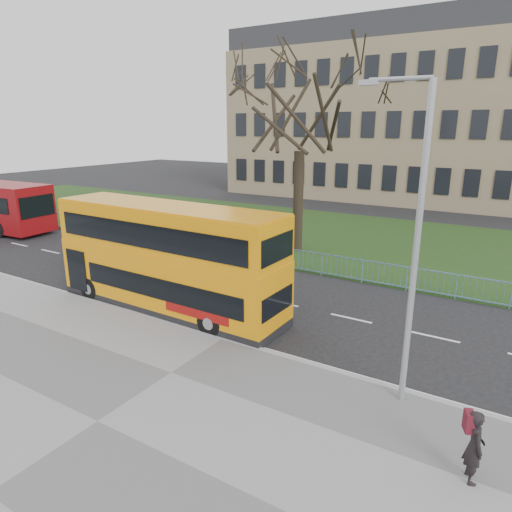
{
  "coord_description": "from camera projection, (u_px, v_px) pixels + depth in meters",
  "views": [
    {
      "loc": [
        8.18,
        -12.81,
        6.98
      ],
      "look_at": [
        -0.26,
        1.0,
        2.31
      ],
      "focal_mm": 32.0,
      "sensor_mm": 36.0,
      "label": 1
    }
  ],
  "objects": [
    {
      "name": "civic_building",
      "position": [
        392.0,
        125.0,
        45.8
      ],
      "size": [
        30.0,
        15.0,
        14.0
      ],
      "primitive_type": "cube",
      "color": "#866F55",
      "rests_on": "ground"
    },
    {
      "name": "pedestrian",
      "position": [
        474.0,
        446.0,
        8.96
      ],
      "size": [
        0.56,
        0.67,
        1.56
      ],
      "primitive_type": "imported",
      "rotation": [
        0.0,
        0.0,
        1.95
      ],
      "color": "black",
      "rests_on": "pavement"
    },
    {
      "name": "ground",
      "position": [
        248.0,
        325.0,
        16.53
      ],
      "size": [
        120.0,
        120.0,
        0.0
      ],
      "primitive_type": "plane",
      "color": "black",
      "rests_on": "ground"
    },
    {
      "name": "bare_tree",
      "position": [
        300.0,
        131.0,
        24.39
      ],
      "size": [
        9.22,
        9.22,
        13.18
      ],
      "primitive_type": null,
      "color": "black",
      "rests_on": "grass_verge"
    },
    {
      "name": "grass_verge",
      "position": [
        371.0,
        241.0,
        28.25
      ],
      "size": [
        80.0,
        15.4,
        0.08
      ],
      "primitive_type": "cube",
      "color": "#1B3212",
      "rests_on": "ground"
    },
    {
      "name": "yellow_bus",
      "position": [
        167.0,
        256.0,
        17.37
      ],
      "size": [
        9.75,
        2.55,
        4.07
      ],
      "rotation": [
        0.0,
        0.0,
        -0.02
      ],
      "color": "orange",
      "rests_on": "ground"
    },
    {
      "name": "guard_railing",
      "position": [
        322.0,
        265.0,
        21.79
      ],
      "size": [
        40.0,
        0.12,
        1.1
      ],
      "primitive_type": null,
      "color": "#6698B7",
      "rests_on": "ground"
    },
    {
      "name": "street_lamp",
      "position": [
        413.0,
        237.0,
        10.7
      ],
      "size": [
        1.67,
        0.28,
        7.88
      ],
      "rotation": [
        0.0,
        0.0,
        0.07
      ],
      "color": "#9A9DA2",
      "rests_on": "pavement"
    },
    {
      "name": "kerb",
      "position": [
        223.0,
        340.0,
        15.24
      ],
      "size": [
        80.0,
        0.2,
        0.14
      ],
      "primitive_type": "cube",
      "color": "gray",
      "rests_on": "ground"
    },
    {
      "name": "pavement",
      "position": [
        98.0,
        423.0,
        10.98
      ],
      "size": [
        80.0,
        10.5,
        0.12
      ],
      "primitive_type": "cube",
      "color": "slate",
      "rests_on": "ground"
    }
  ]
}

